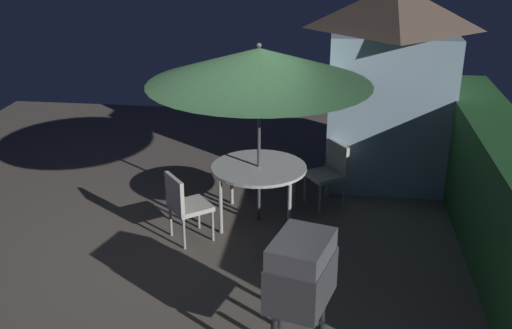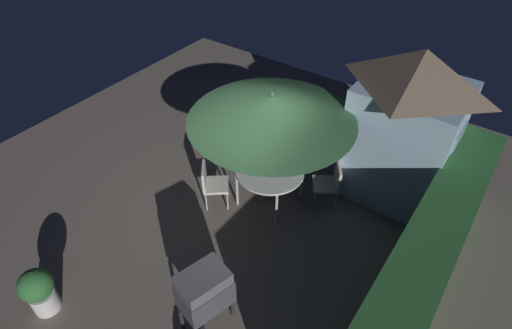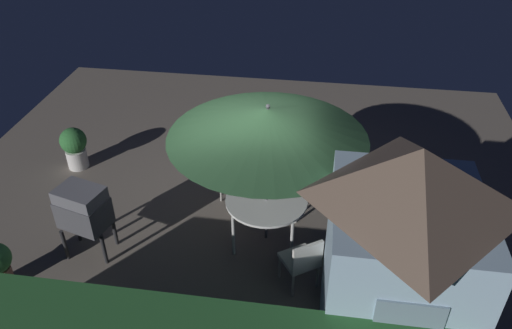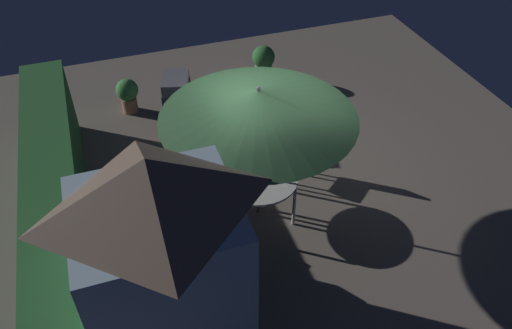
# 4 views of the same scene
# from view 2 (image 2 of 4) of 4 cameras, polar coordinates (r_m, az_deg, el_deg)

# --- Properties ---
(ground_plane) EXTENTS (11.00, 11.00, 0.00)m
(ground_plane) POSITION_cam_2_polar(r_m,az_deg,el_deg) (8.09, -3.31, -5.36)
(ground_plane) COLOR #6B6056
(hedge_backdrop) EXTENTS (5.84, 0.73, 1.50)m
(hedge_backdrop) POSITION_cam_2_polar(r_m,az_deg,el_deg) (6.64, 21.64, -13.16)
(hedge_backdrop) COLOR #28602D
(hedge_backdrop) RESTS_ON ground
(garden_shed) EXTENTS (1.70, 1.88, 2.97)m
(garden_shed) POSITION_cam_2_polar(r_m,az_deg,el_deg) (7.92, 19.94, 5.07)
(garden_shed) COLOR #9EBCD1
(garden_shed) RESTS_ON ground
(patio_table) EXTENTS (1.27, 1.27, 0.78)m
(patio_table) POSITION_cam_2_polar(r_m,az_deg,el_deg) (7.65, 1.95, -1.12)
(patio_table) COLOR white
(patio_table) RESTS_ON ground
(patio_umbrella) EXTENTS (2.85, 2.85, 2.41)m
(patio_umbrella) POSITION_cam_2_polar(r_m,az_deg,el_deg) (6.79, 2.21, 7.75)
(patio_umbrella) COLOR #4C4C51
(patio_umbrella) RESTS_ON ground
(bbq_grill) EXTENTS (0.81, 0.67, 1.20)m
(bbq_grill) POSITION_cam_2_polar(r_m,az_deg,el_deg) (5.92, -7.11, -16.89)
(bbq_grill) COLOR #47474C
(bbq_grill) RESTS_ON ground
(chair_near_shed) EXTENTS (0.64, 0.64, 0.90)m
(chair_near_shed) POSITION_cam_2_polar(r_m,az_deg,el_deg) (7.88, 10.20, -2.35)
(chair_near_shed) COLOR silver
(chair_near_shed) RESTS_ON ground
(chair_far_side) EXTENTS (0.65, 0.65, 0.90)m
(chair_far_side) POSITION_cam_2_polar(r_m,az_deg,el_deg) (7.78, -6.16, -2.48)
(chair_far_side) COLOR silver
(chair_far_side) RESTS_ON ground
(potted_plant_by_shed) EXTENTS (0.50, 0.50, 0.84)m
(potted_plant_by_shed) POSITION_cam_2_polar(r_m,az_deg,el_deg) (7.10, -27.77, -15.06)
(potted_plant_by_shed) COLOR silver
(potted_plant_by_shed) RESTS_ON ground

